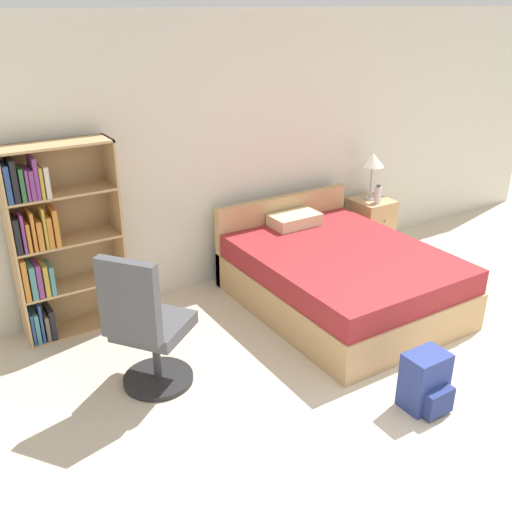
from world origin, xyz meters
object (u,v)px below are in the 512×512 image
nightstand (370,225)px  table_lamp (373,162)px  water_bottle (378,194)px  bookshelf (52,242)px  backpack_blue (426,382)px  office_chair (146,329)px  bed (337,276)px

nightstand → table_lamp: 0.74m
water_bottle → bookshelf: bearing=176.9°
nightstand → backpack_blue: nightstand is taller
table_lamp → bookshelf: bearing=179.2°
bookshelf → office_chair: 1.25m
nightstand → table_lamp: (-0.01, 0.03, 0.74)m
office_chair → nightstand: (3.15, 1.09, -0.20)m
bed → nightstand: size_ratio=3.25×
bed → backpack_blue: bed is taller
bed → nightstand: 1.39m
bed → water_bottle: (1.11, 0.69, 0.42)m
table_lamp → backpack_blue: bearing=-123.9°
bed → backpack_blue: 1.58m
office_chair → water_bottle: office_chair is taller
bookshelf → backpack_blue: bearing=-51.7°
bookshelf → bed: bearing=-20.5°
bed → table_lamp: (1.13, 0.82, 0.75)m
table_lamp → backpack_blue: (-1.57, -2.34, -0.85)m
bed → nightstand: bed is taller
water_bottle → nightstand: bearing=76.2°
bookshelf → backpack_blue: bookshelf is taller
bed → backpack_blue: bearing=-106.3°
office_chair → table_lamp: (3.14, 1.12, 0.54)m
backpack_blue → office_chair: bearing=142.1°
bed → office_chair: (-2.01, -0.30, 0.22)m
bookshelf → table_lamp: size_ratio=3.15×
bookshelf → water_bottle: bookshelf is taller
bookshelf → water_bottle: 3.45m
water_bottle → backpack_blue: bearing=-125.2°
nightstand → backpack_blue: size_ratio=1.45×
bookshelf → bed: size_ratio=0.82×
bookshelf → backpack_blue: size_ratio=3.87×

